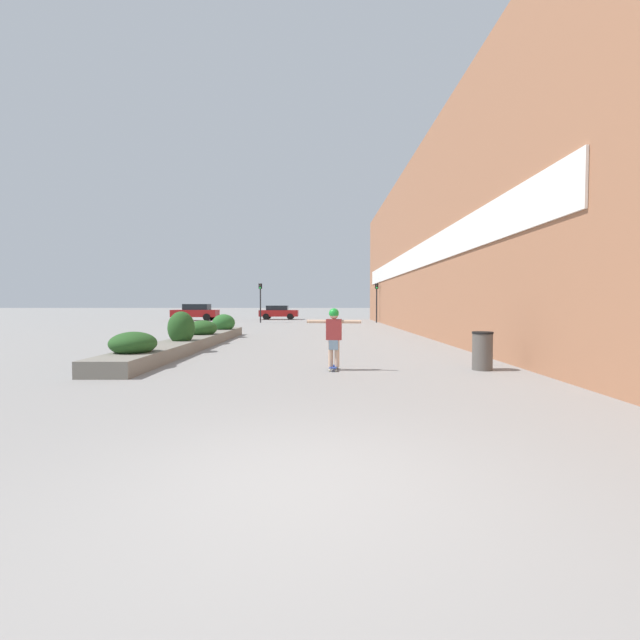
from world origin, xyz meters
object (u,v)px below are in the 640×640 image
object	(u,v)px
skateboard	(333,368)
skateboarder	(333,331)
car_leftmost	(446,311)
traffic_light_left	(260,296)
traffic_light_right	(376,296)
trash_bin	(482,351)
car_center_left	(278,312)
car_center_right	(195,312)

from	to	relation	value
skateboard	skateboarder	bearing A→B (deg)	91.67
car_leftmost	traffic_light_left	size ratio (longest dim) A/B	1.34
skateboarder	car_leftmost	distance (m)	35.34
skateboard	traffic_light_right	size ratio (longest dim) A/B	0.18
trash_bin	traffic_light_right	xyz separation A→B (m)	(0.82, 25.98, 1.81)
trash_bin	car_leftmost	xyz separation A→B (m)	(8.89, 32.98, 0.37)
car_center_left	car_center_right	size ratio (longest dim) A/B	0.91
skateboarder	traffic_light_left	size ratio (longest dim) A/B	0.43
skateboarder	car_center_left	xyz separation A→B (m)	(-4.58, 33.15, -0.21)
trash_bin	car_leftmost	distance (m)	34.16
trash_bin	car_center_left	bearing A→B (deg)	104.01
skateboarder	skateboard	bearing A→B (deg)	-88.33
skateboard	car_center_left	world-z (taller)	car_center_left
car_leftmost	car_center_right	size ratio (longest dim) A/B	1.05
trash_bin	traffic_light_left	xyz separation A→B (m)	(-9.11, 25.96, 1.81)
skateboard	car_leftmost	world-z (taller)	car_leftmost
trash_bin	skateboarder	bearing A→B (deg)	-179.20
skateboarder	car_center_right	bearing A→B (deg)	120.72
car_center_left	traffic_light_left	bearing A→B (deg)	-6.83
skateboard	traffic_light_right	world-z (taller)	traffic_light_right
trash_bin	car_center_right	xyz separation A→B (m)	(-15.98, 30.50, 0.35)
traffic_light_right	car_center_left	bearing A→B (deg)	141.91
trash_bin	car_leftmost	world-z (taller)	car_leftmost
skateboarder	traffic_light_right	bearing A→B (deg)	88.99
car_leftmost	traffic_light_left	distance (m)	19.38
skateboard	car_center_right	size ratio (longest dim) A/B	0.14
car_center_right	traffic_light_left	bearing A→B (deg)	-123.48
skateboarder	car_center_left	world-z (taller)	skateboarder
trash_bin	traffic_light_right	bearing A→B (deg)	88.19
car_center_left	traffic_light_left	world-z (taller)	traffic_light_left
trash_bin	traffic_light_right	distance (m)	26.06
car_leftmost	traffic_light_left	bearing A→B (deg)	-68.72
car_center_left	skateboard	bearing A→B (deg)	7.86
skateboard	trash_bin	xyz separation A→B (m)	(3.68, 0.05, 0.41)
skateboarder	traffic_light_left	xyz separation A→B (m)	(-5.43, 26.02, 1.32)
skateboarder	car_leftmost	world-z (taller)	car_leftmost
car_leftmost	car_center_left	xyz separation A→B (m)	(-17.15, 0.12, -0.09)
car_center_right	traffic_light_right	size ratio (longest dim) A/B	1.28
trash_bin	car_center_right	distance (m)	34.44
trash_bin	car_center_right	bearing A→B (deg)	117.64
traffic_light_right	skateboard	bearing A→B (deg)	-99.81
traffic_light_left	skateboarder	bearing A→B (deg)	-78.20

